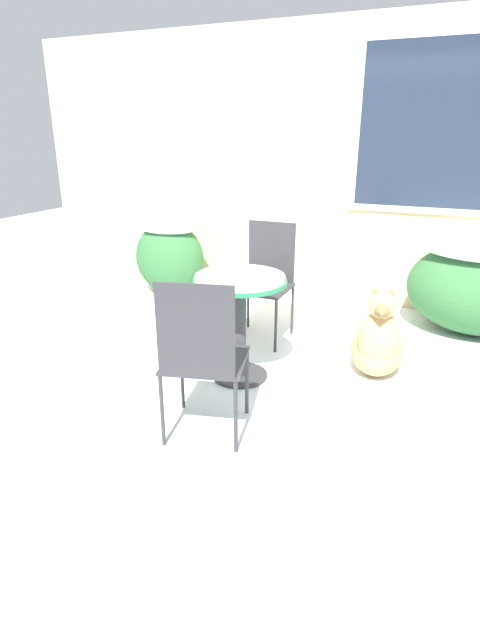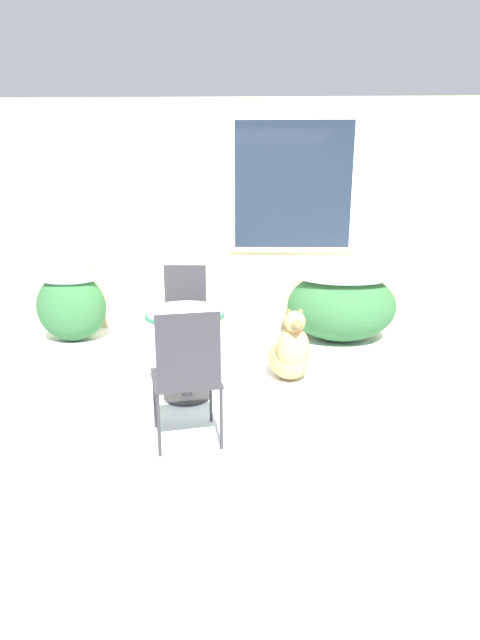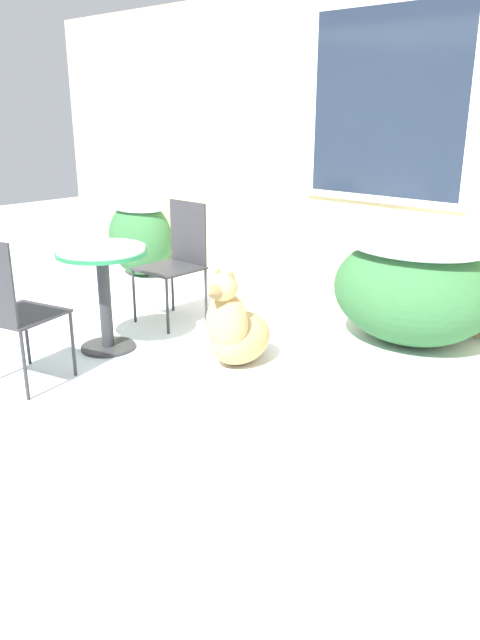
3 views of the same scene
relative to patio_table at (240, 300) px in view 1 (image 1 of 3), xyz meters
The scene contains 7 objects.
ground_plane 0.76m from the patio_table, ahead, with size 16.00×16.00×0.00m, color white.
house_wall 2.37m from the patio_table, 77.10° to the left, with size 8.00×0.10×2.78m.
shrub_left 2.24m from the patio_table, 134.55° to the left, with size 0.81×0.60×0.82m.
patio_table is the anchor object (origin of this frame).
patio_chair_near_table 0.86m from the patio_table, 98.55° to the left, with size 0.47×0.47×1.02m.
patio_chair_far_side 0.83m from the patio_table, 81.64° to the right, with size 0.57×0.57×1.02m.
dog 1.09m from the patio_table, 25.21° to the left, with size 0.47×0.75×0.73m.
Camera 1 is at (0.92, -3.09, 1.76)m, focal length 28.00 mm.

